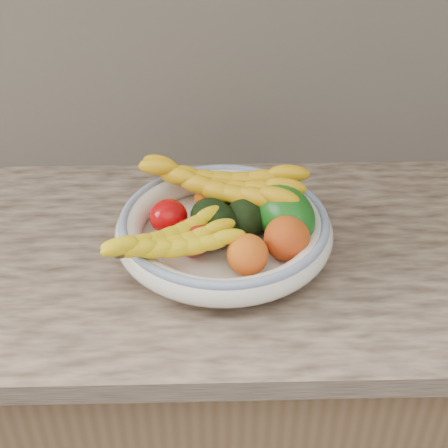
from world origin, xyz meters
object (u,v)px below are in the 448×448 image
Objects in this scene: fruit_bowl at (224,229)px; green_mango at (284,213)px; banana_bunch_back at (221,188)px; banana_bunch_front at (171,245)px.

green_mango is (0.11, 0.01, 0.03)m from fruit_bowl.
green_mango is 0.42× the size of banana_bunch_back.
fruit_bowl is 0.11m from green_mango.
green_mango is at bearing -13.91° from banana_bunch_back.
banana_bunch_back reaches higher than banana_bunch_front.
banana_bunch_front is (-0.09, -0.09, 0.03)m from fruit_bowl.
banana_bunch_front is at bearing 176.53° from green_mango.
fruit_bowl is at bearing 154.59° from green_mango.
banana_bunch_back is (-0.00, 0.08, 0.04)m from fruit_bowl.
fruit_bowl is 1.57× the size of banana_bunch_front.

